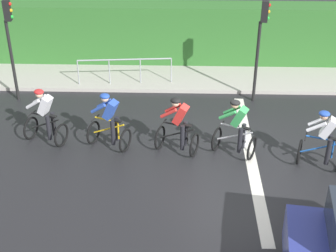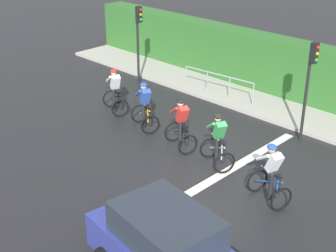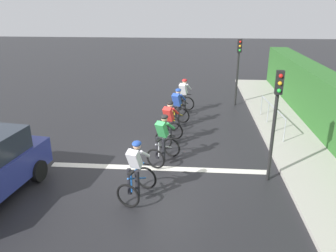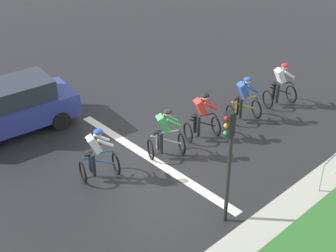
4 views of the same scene
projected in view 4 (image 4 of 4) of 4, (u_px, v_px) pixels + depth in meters
name	position (u px, v px, depth m)	size (l,w,h in m)	color
ground_plane	(162.00, 154.00, 15.79)	(80.00, 80.00, 0.00)	black
road_marking_stop_line	(152.00, 159.00, 15.53)	(7.00, 0.30, 0.01)	silver
cyclist_lead	(280.00, 86.00, 18.07)	(1.02, 1.25, 1.66)	black
cyclist_second	(244.00, 100.00, 17.13)	(1.04, 1.26, 1.66)	black
cyclist_mid	(202.00, 118.00, 16.15)	(1.02, 1.25, 1.66)	black
cyclist_fourth	(165.00, 134.00, 15.28)	(1.08, 1.27, 1.66)	black
cyclist_trailing	(97.00, 156.00, 14.32)	(0.99, 1.24, 1.66)	black
car_navy	(15.00, 107.00, 16.58)	(2.30, 4.29, 1.76)	navy
traffic_light_near_crossing	(229.00, 152.00, 11.97)	(0.22, 0.31, 3.34)	black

